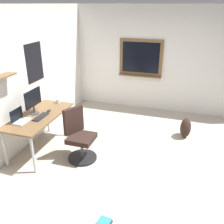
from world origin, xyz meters
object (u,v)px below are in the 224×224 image
(backpack, at_px, (186,128))
(coffee_mug, at_px, (58,101))
(office_chair, at_px, (79,138))
(computer_mouse, at_px, (49,111))
(laptop, at_px, (20,119))
(monitor_primary, at_px, (33,100))
(keyboard, at_px, (41,117))
(desk, at_px, (39,118))

(backpack, bearing_deg, coffee_mug, 105.55)
(office_chair, height_order, computer_mouse, office_chair)
(laptop, xyz_separation_m, backpack, (1.69, -2.75, -0.57))
(monitor_primary, distance_m, keyboard, 0.34)
(backpack, bearing_deg, keyboard, 119.60)
(office_chair, distance_m, keyboard, 0.79)
(office_chair, height_order, coffee_mug, office_chair)
(monitor_primary, bearing_deg, coffee_mug, -13.47)
(laptop, xyz_separation_m, keyboard, (0.26, -0.24, -0.04))
(desk, relative_size, backpack, 3.53)
(computer_mouse, bearing_deg, backpack, -65.46)
(office_chair, bearing_deg, keyboard, 92.82)
(coffee_mug, bearing_deg, desk, 176.91)
(desk, bearing_deg, keyboard, -131.17)
(office_chair, xyz_separation_m, backpack, (1.39, -1.79, -0.20))
(desk, distance_m, laptop, 0.39)
(monitor_primary, relative_size, coffee_mug, 5.04)
(keyboard, relative_size, computer_mouse, 3.56)
(desk, relative_size, keyboard, 4.00)
(laptop, distance_m, coffee_mug, 0.99)
(computer_mouse, bearing_deg, office_chair, -108.68)
(computer_mouse, distance_m, coffee_mug, 0.44)
(keyboard, xyz_separation_m, backpack, (1.43, -2.51, -0.52))
(desk, xyz_separation_m, computer_mouse, (0.21, -0.08, 0.08))
(desk, relative_size, laptop, 4.77)
(office_chair, relative_size, laptop, 3.06)
(laptop, relative_size, coffee_mug, 3.37)
(coffee_mug, bearing_deg, monitor_primary, 166.53)
(desk, xyz_separation_m, coffee_mug, (0.64, -0.03, 0.11))
(office_chair, xyz_separation_m, keyboard, (-0.04, 0.72, 0.33))
(office_chair, relative_size, computer_mouse, 9.13)
(monitor_primary, height_order, coffee_mug, monitor_primary)
(desk, distance_m, coffee_mug, 0.65)
(backpack, bearing_deg, office_chair, 127.87)
(laptop, bearing_deg, keyboard, -43.14)
(laptop, relative_size, computer_mouse, 2.98)
(coffee_mug, distance_m, backpack, 2.72)
(office_chair, distance_m, laptop, 1.07)
(computer_mouse, height_order, backpack, computer_mouse)
(desk, xyz_separation_m, laptop, (-0.33, 0.16, 0.12))
(desk, relative_size, office_chair, 1.56)
(laptop, xyz_separation_m, coffee_mug, (0.97, -0.19, -0.01))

